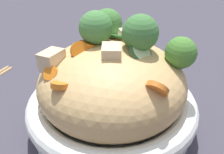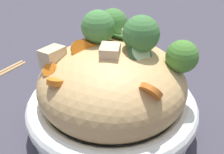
# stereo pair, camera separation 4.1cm
# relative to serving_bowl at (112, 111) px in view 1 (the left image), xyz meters

# --- Properties ---
(ground_plane) EXTENTS (3.00, 3.00, 0.00)m
(ground_plane) POSITION_rel_serving_bowl_xyz_m (0.00, 0.00, -0.03)
(ground_plane) COLOR #3B3744
(serving_bowl) EXTENTS (0.26, 0.26, 0.06)m
(serving_bowl) POSITION_rel_serving_bowl_xyz_m (0.00, 0.00, 0.00)
(serving_bowl) COLOR white
(serving_bowl) RESTS_ON ground_plane
(noodle_heap) EXTENTS (0.22, 0.22, 0.12)m
(noodle_heap) POSITION_rel_serving_bowl_xyz_m (0.00, -0.00, 0.05)
(noodle_heap) COLOR tan
(noodle_heap) RESTS_ON serving_bowl
(broccoli_florets) EXTENTS (0.19, 0.12, 0.09)m
(broccoli_florets) POSITION_rel_serving_bowl_xyz_m (-0.00, -0.04, 0.12)
(broccoli_florets) COLOR #9AAB76
(broccoli_florets) RESTS_ON serving_bowl
(carrot_coins) EXTENTS (0.16, 0.11, 0.04)m
(carrot_coins) POSITION_rel_serving_bowl_xyz_m (-0.00, 0.04, 0.10)
(carrot_coins) COLOR orange
(carrot_coins) RESTS_ON serving_bowl
(zucchini_slices) EXTENTS (0.09, 0.07, 0.03)m
(zucchini_slices) POSITION_rel_serving_bowl_xyz_m (-0.01, -0.03, 0.11)
(zucchini_slices) COLOR beige
(zucchini_slices) RESTS_ON serving_bowl
(chicken_chunks) EXTENTS (0.10, 0.14, 0.04)m
(chicken_chunks) POSITION_rel_serving_bowl_xyz_m (0.02, 0.01, 0.10)
(chicken_chunks) COLOR beige
(chicken_chunks) RESTS_ON serving_bowl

